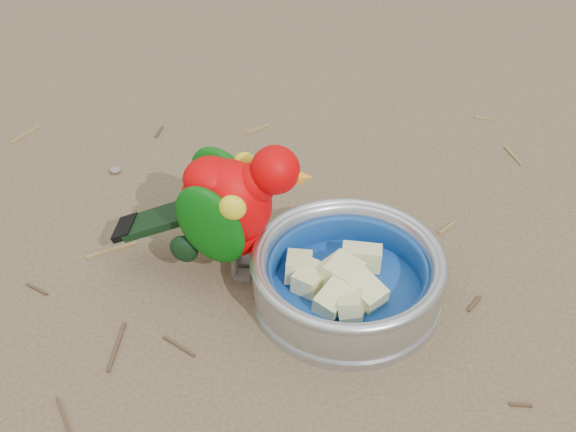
{
  "coord_description": "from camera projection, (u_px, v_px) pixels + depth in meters",
  "views": [
    {
      "loc": [
        -0.11,
        -0.55,
        0.62
      ],
      "look_at": [
        -0.09,
        0.11,
        0.08
      ],
      "focal_mm": 50.0,
      "sensor_mm": 36.0,
      "label": 1
    }
  ],
  "objects": [
    {
      "name": "ground_debris",
      "position": [
        385.0,
        327.0,
        0.83
      ],
      "size": [
        0.9,
        0.8,
        0.01
      ],
      "primitive_type": null,
      "color": "olive",
      "rests_on": "ground"
    },
    {
      "name": "fruit_wedges",
      "position": [
        348.0,
        279.0,
        0.84
      ],
      "size": [
        0.12,
        0.12,
        0.03
      ],
      "primitive_type": null,
      "color": "beige",
      "rests_on": "food_bowl"
    },
    {
      "name": "ground",
      "position": [
        384.0,
        344.0,
        0.81
      ],
      "size": [
        60.0,
        60.0,
        0.0
      ],
      "primitive_type": "plane",
      "color": "brown"
    },
    {
      "name": "lory_parrot",
      "position": [
        230.0,
        213.0,
        0.85
      ],
      "size": [
        0.21,
        0.12,
        0.16
      ],
      "primitive_type": null,
      "rotation": [
        0.0,
        0.0,
        -1.73
      ],
      "color": "#CE0002",
      "rests_on": "ground"
    },
    {
      "name": "food_bowl",
      "position": [
        347.0,
        294.0,
        0.86
      ],
      "size": [
        0.2,
        0.2,
        0.02
      ],
      "primitive_type": "cylinder",
      "color": "#B2B2BA",
      "rests_on": "ground"
    },
    {
      "name": "bowl_wall",
      "position": [
        348.0,
        274.0,
        0.84
      ],
      "size": [
        0.2,
        0.2,
        0.04
      ],
      "primitive_type": null,
      "color": "#B2B2BA",
      "rests_on": "food_bowl"
    }
  ]
}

